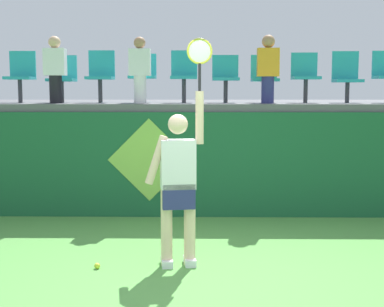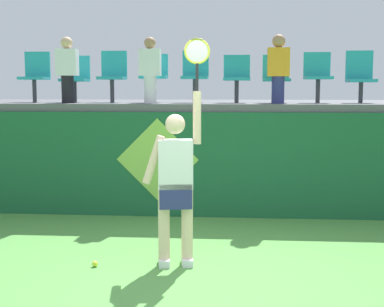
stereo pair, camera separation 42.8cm
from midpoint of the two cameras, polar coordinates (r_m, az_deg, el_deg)
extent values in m
plane|color=#519342|center=(5.88, 2.76, -13.11)|extent=(40.00, 40.00, 0.00)
cube|color=#195633|center=(8.68, 3.43, -1.12)|extent=(12.66, 0.20, 1.62)
cube|color=#56565B|center=(10.15, 3.64, 4.93)|extent=(12.66, 3.18, 0.12)
cube|color=white|center=(6.45, -0.91, -10.91)|extent=(0.16, 0.28, 0.08)
cube|color=white|center=(6.46, 1.44, -10.86)|extent=(0.16, 0.28, 0.08)
cylinder|color=beige|center=(6.34, -0.91, -7.47)|extent=(0.13, 0.13, 0.88)
cylinder|color=beige|center=(6.36, 1.45, -7.42)|extent=(0.13, 0.13, 0.88)
cube|color=navy|center=(6.27, 0.27, -4.26)|extent=(0.39, 0.27, 0.28)
cube|color=white|center=(6.21, 0.27, -1.08)|extent=(0.41, 0.27, 0.54)
sphere|color=beige|center=(6.16, 0.27, 2.99)|extent=(0.22, 0.22, 0.22)
cylinder|color=beige|center=(6.19, -1.94, -0.63)|extent=(0.27, 0.13, 0.55)
cylinder|color=beige|center=(6.18, 2.50, 3.65)|extent=(0.09, 0.09, 0.58)
cylinder|color=black|center=(6.18, 2.52, 7.73)|extent=(0.03, 0.03, 0.30)
torus|color=gold|center=(6.19, 2.53, 10.32)|extent=(0.28, 0.06, 0.28)
ellipsoid|color=silver|center=(6.19, 2.53, 10.32)|extent=(0.24, 0.05, 0.24)
sphere|color=#D1E533|center=(6.45, -7.90, -11.03)|extent=(0.07, 0.07, 0.07)
cylinder|color=#38383D|center=(9.94, -14.48, 6.14)|extent=(0.07, 0.07, 0.38)
cube|color=teal|center=(9.94, -14.52, 7.39)|extent=(0.44, 0.42, 0.05)
cube|color=teal|center=(10.12, -14.20, 8.75)|extent=(0.44, 0.04, 0.43)
cylinder|color=#38383D|center=(9.73, -10.56, 6.14)|extent=(0.07, 0.07, 0.35)
cube|color=teal|center=(9.73, -10.59, 7.32)|extent=(0.44, 0.42, 0.05)
cube|color=teal|center=(9.92, -10.33, 8.59)|extent=(0.44, 0.04, 0.39)
cylinder|color=#38383D|center=(9.59, -6.82, 6.30)|extent=(0.07, 0.07, 0.38)
cube|color=teal|center=(9.59, -6.84, 7.59)|extent=(0.44, 0.42, 0.05)
cube|color=teal|center=(9.78, -6.64, 9.01)|extent=(0.44, 0.04, 0.44)
cylinder|color=#38383D|center=(9.47, -2.61, 6.38)|extent=(0.07, 0.07, 0.40)
cube|color=teal|center=(9.47, -2.62, 7.73)|extent=(0.44, 0.42, 0.05)
cube|color=teal|center=(9.67, -2.48, 8.96)|extent=(0.44, 0.04, 0.37)
cylinder|color=#38383D|center=(9.41, 1.60, 6.36)|extent=(0.07, 0.07, 0.39)
cube|color=teal|center=(9.41, 1.60, 7.70)|extent=(0.44, 0.42, 0.05)
cube|color=teal|center=(9.61, 1.67, 9.11)|extent=(0.44, 0.04, 0.43)
cylinder|color=#38383D|center=(9.40, 5.85, 6.25)|extent=(0.07, 0.07, 0.37)
cube|color=teal|center=(9.40, 5.86, 7.52)|extent=(0.44, 0.42, 0.05)
cube|color=teal|center=(9.60, 5.85, 8.78)|extent=(0.44, 0.04, 0.38)
cylinder|color=#38383D|center=(9.44, 9.82, 6.14)|extent=(0.07, 0.07, 0.35)
cube|color=teal|center=(9.44, 9.85, 7.36)|extent=(0.44, 0.42, 0.05)
cube|color=teal|center=(9.63, 9.77, 8.67)|extent=(0.44, 0.04, 0.40)
cylinder|color=#38383D|center=(9.52, 13.90, 6.15)|extent=(0.07, 0.07, 0.38)
cube|color=teal|center=(9.52, 13.94, 7.45)|extent=(0.44, 0.42, 0.05)
cube|color=teal|center=(9.72, 13.79, 8.77)|extent=(0.44, 0.04, 0.40)
cylinder|color=#38383D|center=(9.66, 17.95, 5.88)|extent=(0.07, 0.07, 0.34)
cube|color=teal|center=(9.66, 18.00, 7.03)|extent=(0.44, 0.42, 0.05)
cube|color=teal|center=(9.85, 17.79, 8.54)|extent=(0.44, 0.04, 0.47)
cylinder|color=black|center=(9.35, -11.20, 6.39)|extent=(0.20, 0.20, 0.44)
cube|color=white|center=(9.36, -11.26, 9.05)|extent=(0.34, 0.20, 0.43)
sphere|color=#DBAD84|center=(9.38, -11.30, 10.94)|extent=(0.19, 0.19, 0.19)
cylinder|color=navy|center=(9.05, 10.05, 6.35)|extent=(0.20, 0.20, 0.43)
cube|color=orange|center=(9.05, 10.11, 9.11)|extent=(0.34, 0.20, 0.44)
sphere|color=#A87A56|center=(9.07, 10.15, 11.16)|extent=(0.21, 0.21, 0.21)
cylinder|color=white|center=(9.11, -2.90, 6.49)|extent=(0.20, 0.20, 0.44)
cube|color=white|center=(9.12, -2.91, 9.21)|extent=(0.34, 0.20, 0.42)
sphere|color=#A87A56|center=(9.14, -2.93, 11.12)|extent=(0.19, 0.19, 0.19)
cube|color=#195633|center=(8.78, -2.07, -6.38)|extent=(0.90, 0.01, 0.00)
plane|color=#8CC64C|center=(8.62, -2.10, -0.63)|extent=(1.27, 0.00, 1.27)
camera|label=1|loc=(0.21, -88.16, 0.22)|focal=52.65mm
camera|label=2|loc=(0.21, 91.84, -0.22)|focal=52.65mm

